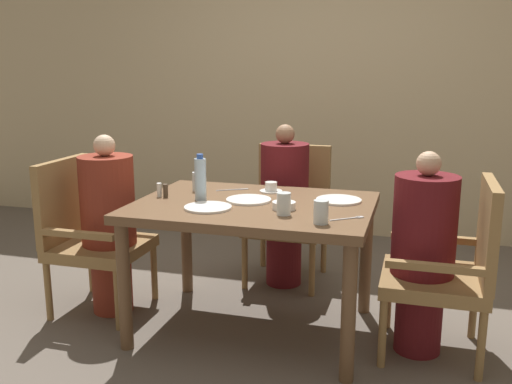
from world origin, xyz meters
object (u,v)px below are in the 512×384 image
(water_bottle, at_px, (200,179))
(glass_tall_mid, at_px, (321,212))
(teacup_with_saucer, at_px, (271,188))
(chair_left_side, at_px, (88,232))
(plate_main_left, at_px, (208,207))
(glass_tall_near, at_px, (284,204))
(bowl_small, at_px, (284,206))
(chair_far_side, at_px, (289,209))
(plate_main_right, at_px, (339,200))
(chair_right_side, at_px, (452,265))
(diner_in_right_chair, at_px, (423,252))
(plate_dessert_center, at_px, (249,200))
(glass_tall_far, at_px, (198,182))
(diner_in_far_chair, at_px, (284,204))
(diner_in_left_chair, at_px, (109,223))

(water_bottle, bearing_deg, glass_tall_mid, -22.26)
(teacup_with_saucer, height_order, glass_tall_mid, glass_tall_mid)
(chair_left_side, bearing_deg, glass_tall_mid, -12.01)
(plate_main_left, bearing_deg, glass_tall_near, -1.94)
(bowl_small, bearing_deg, chair_far_side, 101.23)
(chair_far_side, xyz_separation_m, plate_main_right, (0.44, -0.71, 0.26))
(water_bottle, xyz_separation_m, glass_tall_mid, (0.73, -0.30, -0.06))
(teacup_with_saucer, height_order, water_bottle, water_bottle)
(chair_left_side, bearing_deg, bowl_small, -4.37)
(chair_right_side, height_order, diner_in_right_chair, diner_in_right_chair)
(glass_tall_near, bearing_deg, water_bottle, 160.15)
(chair_right_side, relative_size, plate_dessert_center, 3.70)
(teacup_with_saucer, bearing_deg, glass_tall_near, -68.43)
(teacup_with_saucer, xyz_separation_m, glass_tall_far, (-0.42, -0.10, 0.03))
(plate_main_left, xyz_separation_m, bowl_small, (0.39, 0.09, 0.01))
(chair_far_side, height_order, glass_tall_mid, chair_far_side)
(chair_far_side, relative_size, plate_main_left, 3.70)
(chair_right_side, xyz_separation_m, plate_main_left, (-1.24, -0.19, 0.26))
(diner_in_far_chair, height_order, diner_in_right_chair, diner_in_far_chair)
(diner_in_right_chair, height_order, plate_dessert_center, diner_in_right_chair)
(chair_far_side, bearing_deg, diner_in_far_chair, -90.00)
(glass_tall_far, bearing_deg, diner_in_left_chair, -158.35)
(diner_in_right_chair, height_order, glass_tall_far, diner_in_right_chair)
(diner_in_left_chair, distance_m, diner_in_right_chair, 1.80)
(chair_left_side, bearing_deg, chair_far_side, 39.91)
(diner_in_right_chair, xyz_separation_m, glass_tall_near, (-0.68, -0.20, 0.25))
(teacup_with_saucer, distance_m, glass_tall_far, 0.43)
(chair_right_side, height_order, glass_tall_mid, chair_right_side)
(diner_in_left_chair, distance_m, chair_right_side, 1.95)
(diner_in_left_chair, xyz_separation_m, diner_in_far_chair, (0.90, 0.73, 0.01))
(diner_in_right_chair, bearing_deg, bowl_small, -172.37)
(plate_dessert_center, bearing_deg, chair_left_side, -178.06)
(glass_tall_near, xyz_separation_m, glass_tall_far, (-0.62, 0.40, 0.00))
(chair_far_side, relative_size, glass_tall_near, 8.17)
(chair_left_side, distance_m, diner_in_far_chair, 1.28)
(glass_tall_near, bearing_deg, plate_main_right, 59.06)
(plate_dessert_center, relative_size, glass_tall_near, 2.21)
(diner_in_left_chair, relative_size, chair_far_side, 1.17)
(chair_far_side, xyz_separation_m, plate_dessert_center, (-0.04, -0.84, 0.26))
(glass_tall_near, bearing_deg, plate_dessert_center, 137.15)
(diner_in_right_chair, height_order, bowl_small, diner_in_right_chair)
(glass_tall_mid, bearing_deg, diner_in_left_chair, 166.71)
(chair_left_side, relative_size, diner_in_right_chair, 0.87)
(teacup_with_saucer, bearing_deg, bowl_small, -66.14)
(plate_main_left, distance_m, bowl_small, 0.40)
(chair_far_side, bearing_deg, glass_tall_far, -120.66)
(diner_in_right_chair, height_order, glass_tall_mid, diner_in_right_chair)
(plate_main_left, relative_size, plate_dessert_center, 1.00)
(teacup_with_saucer, distance_m, glass_tall_mid, 0.73)
(bowl_small, bearing_deg, plate_main_right, 46.79)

